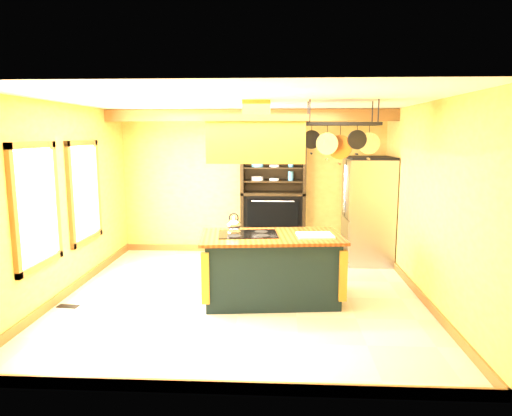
# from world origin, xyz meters

# --- Properties ---
(floor) EXTENTS (5.00, 5.00, 0.00)m
(floor) POSITION_xyz_m (0.00, 0.00, 0.00)
(floor) COLOR beige
(floor) RESTS_ON ground
(ceiling) EXTENTS (5.00, 5.00, 0.00)m
(ceiling) POSITION_xyz_m (0.00, 0.00, 2.70)
(ceiling) COLOR white
(ceiling) RESTS_ON wall_back
(wall_back) EXTENTS (5.00, 0.02, 2.70)m
(wall_back) POSITION_xyz_m (0.00, 2.50, 1.35)
(wall_back) COLOR #E9B455
(wall_back) RESTS_ON floor
(wall_front) EXTENTS (5.00, 0.02, 2.70)m
(wall_front) POSITION_xyz_m (0.00, -2.50, 1.35)
(wall_front) COLOR #E9B455
(wall_front) RESTS_ON floor
(wall_left) EXTENTS (0.02, 5.00, 2.70)m
(wall_left) POSITION_xyz_m (-2.50, 0.00, 1.35)
(wall_left) COLOR #E9B455
(wall_left) RESTS_ON floor
(wall_right) EXTENTS (0.02, 5.00, 2.70)m
(wall_right) POSITION_xyz_m (2.50, 0.00, 1.35)
(wall_right) COLOR #E9B455
(wall_right) RESTS_ON floor
(ceiling_beam) EXTENTS (5.00, 0.15, 0.20)m
(ceiling_beam) POSITION_xyz_m (0.00, 1.70, 2.59)
(ceiling_beam) COLOR brown
(ceiling_beam) RESTS_ON ceiling
(window_near) EXTENTS (0.06, 1.06, 1.56)m
(window_near) POSITION_xyz_m (-2.47, -0.80, 1.40)
(window_near) COLOR brown
(window_near) RESTS_ON wall_left
(window_far) EXTENTS (0.06, 1.06, 1.56)m
(window_far) POSITION_xyz_m (-2.47, 0.60, 1.40)
(window_far) COLOR brown
(window_far) RESTS_ON wall_left
(kitchen_island) EXTENTS (2.00, 1.25, 1.11)m
(kitchen_island) POSITION_xyz_m (0.41, -0.15, 0.47)
(kitchen_island) COLOR #13252B
(kitchen_island) RESTS_ON floor
(range_hood) EXTENTS (1.32, 0.75, 0.80)m
(range_hood) POSITION_xyz_m (0.21, -0.15, 2.23)
(range_hood) COLOR #A67729
(range_hood) RESTS_ON ceiling
(pot_rack) EXTENTS (1.02, 0.47, 0.76)m
(pot_rack) POSITION_xyz_m (1.31, -0.14, 2.29)
(pot_rack) COLOR black
(pot_rack) RESTS_ON ceiling
(refrigerator) EXTENTS (0.80, 0.94, 1.84)m
(refrigerator) POSITION_xyz_m (2.08, 1.90, 0.90)
(refrigerator) COLOR #979BA0
(refrigerator) RESTS_ON floor
(hutch) EXTENTS (1.19, 0.54, 2.11)m
(hutch) POSITION_xyz_m (0.40, 2.27, 0.83)
(hutch) COLOR black
(hutch) RESTS_ON floor
(floor_register) EXTENTS (0.29, 0.15, 0.01)m
(floor_register) POSITION_xyz_m (-2.29, -0.54, 0.01)
(floor_register) COLOR black
(floor_register) RESTS_ON floor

